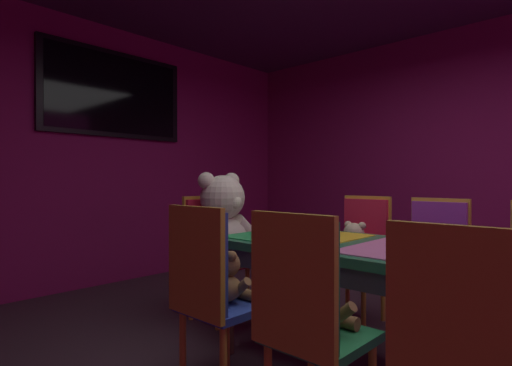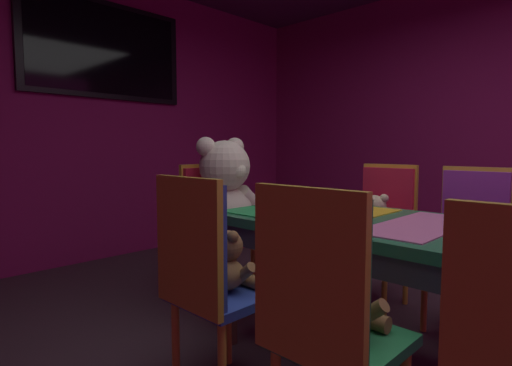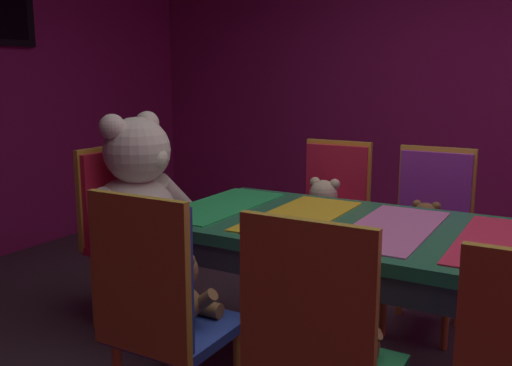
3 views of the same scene
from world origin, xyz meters
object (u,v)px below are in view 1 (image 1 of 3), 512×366
at_px(teddy_left_1, 323,303).
at_px(teddy_right_2, 354,246).
at_px(teddy_left_2, 228,280).
at_px(teddy_left_0, 477,346).
at_px(teddy_right_1, 429,259).
at_px(chair_right_2, 363,244).
at_px(king_teddy_bear, 223,225).
at_px(chair_left_1, 303,307).
at_px(chair_right_1, 436,253).
at_px(chair_left_2, 207,281).
at_px(banquet_table, 388,263).
at_px(chair_left_0, 463,351).
at_px(throne_chair, 209,243).
at_px(wall_tv, 115,94).

height_order(teddy_left_1, teddy_right_2, teddy_right_2).
bearing_deg(teddy_left_2, teddy_left_0, -91.04).
xyz_separation_m(teddy_right_1, chair_right_2, (0.17, 0.59, 0.02)).
bearing_deg(teddy_right_1, king_teddy_bear, -63.71).
bearing_deg(chair_left_1, chair_right_1, 1.44).
bearing_deg(king_teddy_bear, chair_right_2, 47.43).
distance_m(chair_left_2, teddy_left_2, 0.14).
bearing_deg(banquet_table, teddy_right_2, 41.35).
bearing_deg(chair_left_0, teddy_left_2, 82.33).
distance_m(teddy_right_1, king_teddy_bear, 1.52).
bearing_deg(chair_left_2, throne_chair, 49.26).
xyz_separation_m(teddy_left_2, throne_chair, (0.68, 0.96, 0.02)).
relative_size(teddy_left_1, throne_chair, 0.31).
distance_m(chair_right_1, wall_tv, 3.51).
bearing_deg(teddy_left_0, teddy_left_2, 88.96).
relative_size(chair_left_1, wall_tv, 0.61).
height_order(banquet_table, teddy_left_1, same).
bearing_deg(chair_left_0, chair_right_1, 21.38).
distance_m(chair_left_1, throne_chair, 1.77).
xyz_separation_m(teddy_right_2, king_teddy_bear, (-0.69, 0.77, 0.16)).
xyz_separation_m(chair_left_2, chair_right_1, (1.63, -0.57, 0.00)).
xyz_separation_m(teddy_left_1, wall_tv, (0.69, 3.13, 1.47)).
relative_size(chair_left_1, throne_chair, 1.00).
relative_size(chair_left_2, chair_right_1, 1.00).
bearing_deg(chair_left_2, chair_right_2, 0.55).
bearing_deg(throne_chair, teddy_right_1, 23.63).
relative_size(banquet_table, chair_right_1, 2.05).
distance_m(banquet_table, chair_left_1, 0.83).
bearing_deg(chair_right_2, chair_right_1, 87.76).
height_order(king_teddy_bear, wall_tv, wall_tv).
bearing_deg(chair_right_2, throne_chair, -48.44).
bearing_deg(teddy_right_2, chair_left_1, 22.48).
xyz_separation_m(teddy_left_2, wall_tv, (0.68, 2.52, 1.47)).
relative_size(teddy_right_1, wall_tv, 0.17).
xyz_separation_m(teddy_left_0, chair_left_1, (-0.13, 0.61, 0.03)).
distance_m(teddy_left_2, king_teddy_bear, 1.05).
bearing_deg(king_teddy_bear, chair_left_2, -46.50).
distance_m(chair_right_1, chair_right_2, 0.59).
height_order(banquet_table, chair_left_0, chair_left_0).
relative_size(teddy_left_1, wall_tv, 0.19).
bearing_deg(teddy_right_2, wall_tv, -74.67).
bearing_deg(throne_chair, chair_left_2, -40.74).
xyz_separation_m(chair_left_0, teddy_right_2, (1.53, 1.23, 0.00)).
bearing_deg(chair_left_2, teddy_right_2, 0.60).
height_order(chair_left_0, teddy_left_2, chair_left_0).
bearing_deg(chair_left_0, teddy_left_1, 75.57).
bearing_deg(teddy_right_2, banquet_table, 41.35).
distance_m(chair_right_2, king_teddy_bear, 1.14).
bearing_deg(throne_chair, king_teddy_bear, -0.00).
distance_m(chair_left_0, throne_chair, 2.33).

